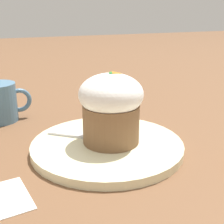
{
  "coord_description": "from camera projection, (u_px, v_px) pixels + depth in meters",
  "views": [
    {
      "loc": [
        -0.16,
        -0.42,
        0.21
      ],
      "look_at": [
        0.01,
        -0.0,
        0.06
      ],
      "focal_mm": 50.0,
      "sensor_mm": 36.0,
      "label": 1
    }
  ],
  "objects": [
    {
      "name": "ground_plane",
      "position": [
        107.0,
        150.0,
        0.49
      ],
      "size": [
        4.0,
        4.0,
        0.0
      ],
      "primitive_type": "plane",
      "color": "brown"
    },
    {
      "name": "dessert_plate",
      "position": [
        107.0,
        146.0,
        0.49
      ],
      "size": [
        0.24,
        0.24,
        0.01
      ],
      "color": "beige",
      "rests_on": "ground_plane"
    },
    {
      "name": "carrot_cake",
      "position": [
        112.0,
        108.0,
        0.47
      ],
      "size": [
        0.1,
        0.1,
        0.11
      ],
      "color": "brown",
      "rests_on": "dessert_plate"
    },
    {
      "name": "spoon",
      "position": [
        91.0,
        137.0,
        0.5
      ],
      "size": [
        0.1,
        0.09,
        0.01
      ],
      "color": "silver",
      "rests_on": "dessert_plate"
    }
  ]
}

